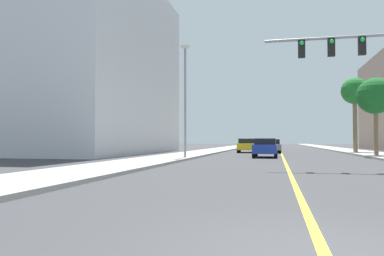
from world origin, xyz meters
name	(u,v)px	position (x,y,z in m)	size (l,w,h in m)	color
ground	(280,151)	(0.00, 42.00, 0.00)	(192.00, 192.00, 0.00)	#38383A
sidewalk_left	(215,150)	(-8.02, 42.00, 0.07)	(3.66, 168.00, 0.15)	#9E9B93
sidewalk_right	(351,151)	(8.02, 42.00, 0.07)	(3.66, 168.00, 0.15)	#9E9B93
lane_marking_center	(280,151)	(0.00, 42.00, 0.00)	(0.16, 144.00, 0.01)	yellow
building_left_near	(85,68)	(-19.79, 30.63, 8.82)	(14.17, 22.92, 17.64)	silver
traffic_signal_mast	(380,62)	(4.11, 13.79, 4.86)	(7.71, 0.36, 6.46)	gray
street_lamp	(185,95)	(-6.69, 20.73, 4.49)	(0.56, 0.28, 7.83)	gray
palm_mid	(375,97)	(7.27, 27.76, 4.82)	(2.90, 2.90, 6.18)	brown
palm_far	(355,92)	(7.43, 36.54, 6.25)	(2.72, 2.72, 7.64)	brown
car_yellow	(246,145)	(-3.66, 36.43, 0.77)	(1.97, 4.60, 1.51)	gold
car_gray	(272,146)	(-0.98, 35.53, 0.74)	(1.97, 4.35, 1.43)	slate
car_blue	(265,148)	(-1.34, 25.12, 0.76)	(1.86, 4.12, 1.46)	#1E389E
car_black	(258,144)	(-3.13, 51.86, 0.76)	(1.90, 3.97, 1.45)	black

